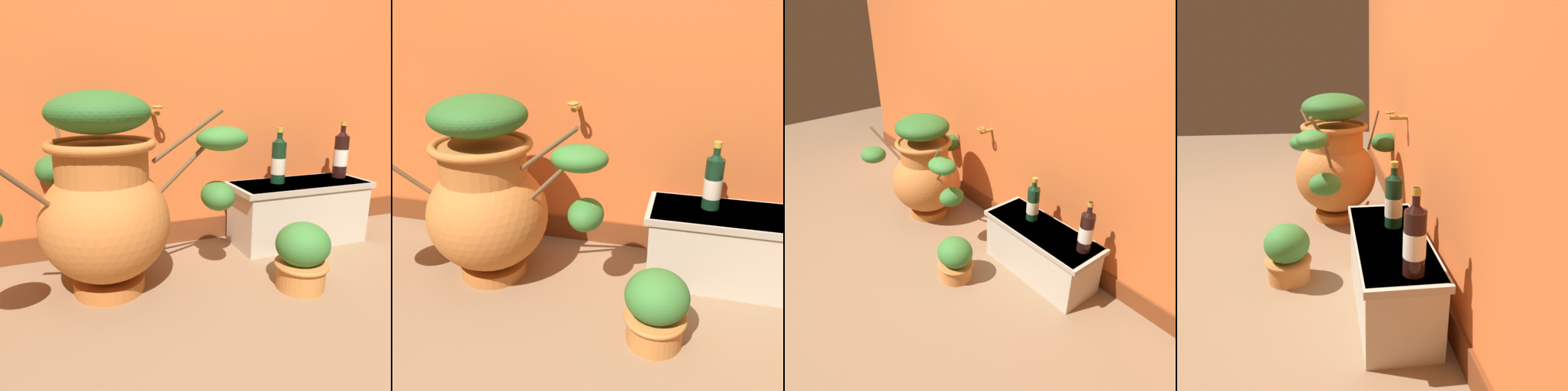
% 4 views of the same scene
% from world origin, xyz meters
% --- Properties ---
extents(terracotta_urn, '(1.11, 0.78, 0.82)m').
position_xyz_m(terracotta_urn, '(-0.57, 0.69, 0.39)').
color(terracotta_urn, '#C17033').
rests_on(terracotta_urn, ground_plane).
extents(stone_ledge, '(0.77, 0.31, 0.34)m').
position_xyz_m(stone_ledge, '(0.49, 0.89, 0.18)').
color(stone_ledge, beige).
rests_on(stone_ledge, ground_plane).
extents(wine_bottle_left, '(0.08, 0.08, 0.29)m').
position_xyz_m(wine_bottle_left, '(0.37, 0.92, 0.47)').
color(wine_bottle_left, black).
rests_on(wine_bottle_left, stone_ledge).
extents(potted_shrub, '(0.23, 0.23, 0.29)m').
position_xyz_m(potted_shrub, '(0.20, 0.43, 0.15)').
color(potted_shrub, '#CC7F3D').
rests_on(potted_shrub, ground_plane).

